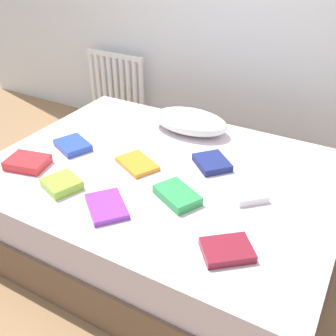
{
  "coord_description": "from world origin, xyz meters",
  "views": [
    {
      "loc": [
        0.95,
        -1.64,
        1.7
      ],
      "look_at": [
        0.0,
        0.05,
        0.48
      ],
      "focal_mm": 41.92,
      "sensor_mm": 36.0,
      "label": 1
    }
  ],
  "objects": [
    {
      "name": "ground_plane",
      "position": [
        0.0,
        0.0,
        0.0
      ],
      "size": [
        8.0,
        8.0,
        0.0
      ],
      "primitive_type": "plane",
      "color": "#93704C"
    },
    {
      "name": "radiator",
      "position": [
        -1.2,
        1.2,
        0.4
      ],
      "size": [
        0.61,
        0.04,
        0.6
      ],
      "color": "white",
      "rests_on": "ground"
    },
    {
      "name": "textbook_blue",
      "position": [
        -0.61,
        -0.07,
        0.52
      ],
      "size": [
        0.26,
        0.24,
        0.04
      ],
      "primitive_type": "cube",
      "rotation": [
        0.0,
        0.0,
        -0.41
      ],
      "color": "#2847B7",
      "rests_on": "bed"
    },
    {
      "name": "textbook_white",
      "position": [
        0.49,
        0.01,
        0.52
      ],
      "size": [
        0.27,
        0.28,
        0.04
      ],
      "primitive_type": "cube",
      "rotation": [
        0.0,
        0.0,
        -0.81
      ],
      "color": "white",
      "rests_on": "bed"
    },
    {
      "name": "pillow",
      "position": [
        -0.09,
        0.5,
        0.57
      ],
      "size": [
        0.52,
        0.3,
        0.14
      ],
      "primitive_type": "ellipsoid",
      "color": "white",
      "rests_on": "bed"
    },
    {
      "name": "textbook_maroon",
      "position": [
        0.57,
        -0.45,
        0.52
      ],
      "size": [
        0.26,
        0.26,
        0.04
      ],
      "primitive_type": "cube",
      "rotation": [
        0.0,
        0.0,
        0.69
      ],
      "color": "maroon",
      "rests_on": "bed"
    },
    {
      "name": "textbook_navy",
      "position": [
        0.23,
        0.17,
        0.52
      ],
      "size": [
        0.27,
        0.27,
        0.04
      ],
      "primitive_type": "cube",
      "rotation": [
        0.0,
        0.0,
        -0.74
      ],
      "color": "navy",
      "rests_on": "bed"
    },
    {
      "name": "textbook_lime",
      "position": [
        -0.38,
        -0.43,
        0.52
      ],
      "size": [
        0.22,
        0.22,
        0.05
      ],
      "primitive_type": "cube",
      "rotation": [
        0.0,
        0.0,
        -0.35
      ],
      "color": "#8CC638",
      "rests_on": "bed"
    },
    {
      "name": "textbook_orange",
      "position": [
        -0.15,
        -0.04,
        0.51
      ],
      "size": [
        0.29,
        0.25,
        0.03
      ],
      "primitive_type": "cube",
      "rotation": [
        0.0,
        0.0,
        -0.46
      ],
      "color": "orange",
      "rests_on": "bed"
    },
    {
      "name": "textbook_purple",
      "position": [
        -0.06,
        -0.45,
        0.51
      ],
      "size": [
        0.3,
        0.29,
        0.03
      ],
      "primitive_type": "cube",
      "rotation": [
        0.0,
        0.0,
        -0.7
      ],
      "color": "purple",
      "rests_on": "bed"
    },
    {
      "name": "bed",
      "position": [
        0.0,
        0.0,
        0.25
      ],
      "size": [
        2.0,
        1.5,
        0.5
      ],
      "color": "brown",
      "rests_on": "ground"
    },
    {
      "name": "textbook_red",
      "position": [
        -0.7,
        -0.36,
        0.53
      ],
      "size": [
        0.26,
        0.22,
        0.05
      ],
      "primitive_type": "cube",
      "rotation": [
        0.0,
        0.0,
        0.23
      ],
      "color": "red",
      "rests_on": "bed"
    },
    {
      "name": "textbook_green",
      "position": [
        0.2,
        -0.21,
        0.52
      ],
      "size": [
        0.28,
        0.24,
        0.05
      ],
      "primitive_type": "cube",
      "rotation": [
        0.0,
        0.0,
        -0.47
      ],
      "color": "green",
      "rests_on": "bed"
    }
  ]
}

